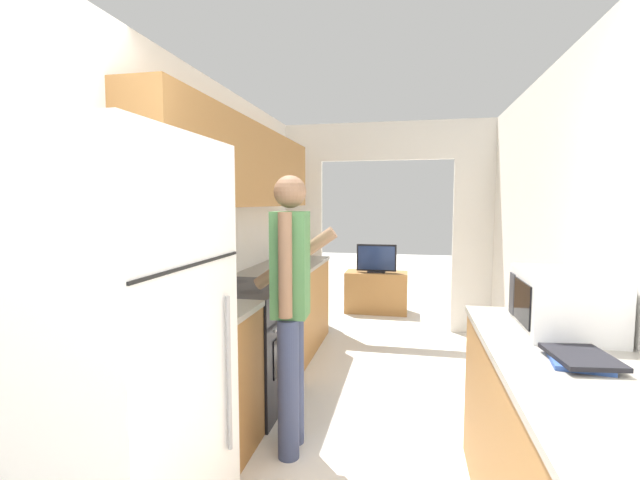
{
  "coord_description": "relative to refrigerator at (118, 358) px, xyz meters",
  "views": [
    {
      "loc": [
        0.28,
        -0.9,
        1.54
      ],
      "look_at": [
        -0.51,
        2.9,
        1.2
      ],
      "focal_mm": 24.0,
      "sensor_mm": 36.0,
      "label": 1
    }
  ],
  "objects": [
    {
      "name": "wall_left",
      "position": [
        -0.31,
        1.32,
        0.58
      ],
      "size": [
        0.38,
        6.71,
        2.5
      ],
      "color": "white",
      "rests_on": "ground_plane"
    },
    {
      "name": "wall_right",
      "position": [
        2.16,
        0.94,
        0.34
      ],
      "size": [
        0.06,
        6.71,
        2.5
      ],
      "color": "white",
      "rests_on": "ground_plane"
    },
    {
      "name": "wall_far_with_doorway",
      "position": [
        0.89,
        3.73,
        0.53
      ],
      "size": [
        2.88,
        0.06,
        2.5
      ],
      "color": "white",
      "rests_on": "ground_plane"
    },
    {
      "name": "counter_left",
      "position": [
        -0.05,
        2.08,
        -0.45
      ],
      "size": [
        0.62,
        2.98,
        0.91
      ],
      "color": "#9E6B38",
      "rests_on": "ground_plane"
    },
    {
      "name": "counter_right",
      "position": [
        1.83,
        0.34,
        -0.45
      ],
      "size": [
        0.62,
        1.73,
        0.91
      ],
      "color": "#9E6B38",
      "rests_on": "ground_plane"
    },
    {
      "name": "refrigerator",
      "position": [
        0.0,
        0.0,
        0.0
      ],
      "size": [
        0.73,
        0.84,
        1.81
      ],
      "color": "white",
      "rests_on": "ground_plane"
    },
    {
      "name": "range_oven",
      "position": [
        -0.04,
        1.48,
        -0.44
      ],
      "size": [
        0.66,
        0.8,
        1.05
      ],
      "color": "black",
      "rests_on": "ground_plane"
    },
    {
      "name": "person",
      "position": [
        0.47,
        0.96,
        0.02
      ],
      "size": [
        0.55,
        0.39,
        1.71
      ],
      "rotation": [
        0.0,
        0.0,
        1.64
      ],
      "color": "#384266",
      "rests_on": "ground_plane"
    },
    {
      "name": "microwave",
      "position": [
        1.91,
        0.72,
        0.16
      ],
      "size": [
        0.4,
        0.47,
        0.3
      ],
      "color": "white",
      "rests_on": "counter_right"
    },
    {
      "name": "book_stack",
      "position": [
        1.83,
        0.3,
        0.03
      ],
      "size": [
        0.25,
        0.31,
        0.04
      ],
      "color": "#2D4C99",
      "rests_on": "counter_right"
    },
    {
      "name": "tv_cabinet",
      "position": [
        0.73,
        4.48,
        -0.62
      ],
      "size": [
        0.86,
        0.42,
        0.57
      ],
      "color": "#9E6B38",
      "rests_on": "ground_plane"
    },
    {
      "name": "television",
      "position": [
        0.73,
        4.43,
        -0.14
      ],
      "size": [
        0.55,
        0.16,
        0.39
      ],
      "color": "black",
      "rests_on": "tv_cabinet"
    }
  ]
}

